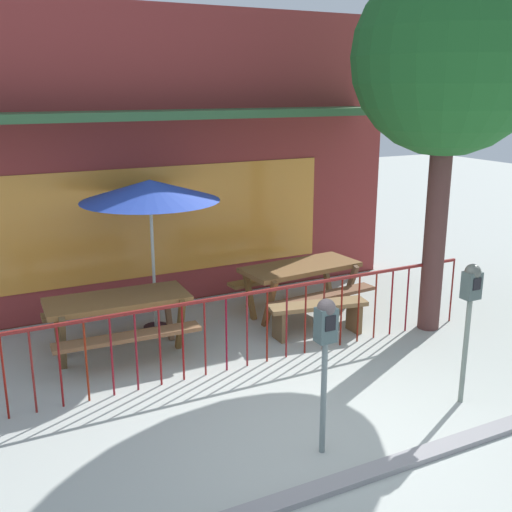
{
  "coord_description": "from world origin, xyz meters",
  "views": [
    {
      "loc": [
        -3.12,
        -4.55,
        3.37
      ],
      "look_at": [
        0.33,
        2.19,
        1.29
      ],
      "focal_mm": 43.25,
      "sensor_mm": 36.0,
      "label": 1
    }
  ],
  "objects_px": {
    "patio_umbrella": "(150,191)",
    "parking_meter_near": "(470,297)",
    "patio_bench": "(318,312)",
    "parking_meter_far": "(326,336)",
    "street_tree": "(449,60)",
    "picnic_table_left": "(118,309)",
    "picnic_table_right": "(300,275)"
  },
  "relations": [
    {
      "from": "parking_meter_near",
      "to": "patio_bench",
      "type": "bearing_deg",
      "value": 99.79
    },
    {
      "from": "patio_umbrella",
      "to": "patio_bench",
      "type": "xyz_separation_m",
      "value": [
        1.94,
        -1.24,
        -1.65
      ]
    },
    {
      "from": "patio_bench",
      "to": "parking_meter_near",
      "type": "bearing_deg",
      "value": -80.21
    },
    {
      "from": "picnic_table_left",
      "to": "patio_bench",
      "type": "xyz_separation_m",
      "value": [
        2.62,
        -0.67,
        -0.26
      ]
    },
    {
      "from": "patio_bench",
      "to": "parking_meter_far",
      "type": "distance_m",
      "value": 2.98
    },
    {
      "from": "parking_meter_near",
      "to": "street_tree",
      "type": "xyz_separation_m",
      "value": [
        1.19,
        1.84,
        2.48
      ]
    },
    {
      "from": "picnic_table_left",
      "to": "parking_meter_far",
      "type": "xyz_separation_m",
      "value": [
        1.12,
        -3.11,
        0.58
      ]
    },
    {
      "from": "picnic_table_left",
      "to": "parking_meter_near",
      "type": "relative_size",
      "value": 1.17
    },
    {
      "from": "picnic_table_right",
      "to": "parking_meter_far",
      "type": "relative_size",
      "value": 1.23
    },
    {
      "from": "patio_bench",
      "to": "parking_meter_far",
      "type": "relative_size",
      "value": 0.93
    },
    {
      "from": "patio_bench",
      "to": "street_tree",
      "type": "distance_m",
      "value": 3.74
    },
    {
      "from": "patio_umbrella",
      "to": "street_tree",
      "type": "bearing_deg",
      "value": -26.02
    },
    {
      "from": "patio_umbrella",
      "to": "patio_bench",
      "type": "height_order",
      "value": "patio_umbrella"
    },
    {
      "from": "picnic_table_right",
      "to": "street_tree",
      "type": "bearing_deg",
      "value": -44.81
    },
    {
      "from": "picnic_table_right",
      "to": "patio_umbrella",
      "type": "relative_size",
      "value": 0.88
    },
    {
      "from": "picnic_table_left",
      "to": "parking_meter_near",
      "type": "xyz_separation_m",
      "value": [
        3.02,
        -2.99,
        0.62
      ]
    },
    {
      "from": "patio_bench",
      "to": "parking_meter_near",
      "type": "height_order",
      "value": "parking_meter_near"
    },
    {
      "from": "parking_meter_far",
      "to": "street_tree",
      "type": "relative_size",
      "value": 0.31
    },
    {
      "from": "picnic_table_left",
      "to": "picnic_table_right",
      "type": "relative_size",
      "value": 0.98
    },
    {
      "from": "patio_umbrella",
      "to": "parking_meter_near",
      "type": "relative_size",
      "value": 1.36
    },
    {
      "from": "parking_meter_near",
      "to": "street_tree",
      "type": "height_order",
      "value": "street_tree"
    },
    {
      "from": "picnic_table_left",
      "to": "street_tree",
      "type": "distance_m",
      "value": 5.35
    },
    {
      "from": "patio_umbrella",
      "to": "parking_meter_far",
      "type": "xyz_separation_m",
      "value": [
        0.44,
        -3.68,
        -0.81
      ]
    },
    {
      "from": "parking_meter_near",
      "to": "street_tree",
      "type": "distance_m",
      "value": 3.3
    },
    {
      "from": "patio_bench",
      "to": "parking_meter_far",
      "type": "xyz_separation_m",
      "value": [
        -1.5,
        -2.44,
        0.84
      ]
    },
    {
      "from": "parking_meter_far",
      "to": "parking_meter_near",
      "type": "bearing_deg",
      "value": 3.63
    },
    {
      "from": "picnic_table_left",
      "to": "patio_umbrella",
      "type": "height_order",
      "value": "patio_umbrella"
    },
    {
      "from": "patio_bench",
      "to": "parking_meter_near",
      "type": "distance_m",
      "value": 2.51
    },
    {
      "from": "patio_bench",
      "to": "street_tree",
      "type": "xyz_separation_m",
      "value": [
        1.59,
        -0.48,
        3.35
      ]
    },
    {
      "from": "parking_meter_far",
      "to": "patio_umbrella",
      "type": "bearing_deg",
      "value": 96.83
    },
    {
      "from": "picnic_table_left",
      "to": "parking_meter_far",
      "type": "height_order",
      "value": "parking_meter_far"
    },
    {
      "from": "patio_bench",
      "to": "street_tree",
      "type": "relative_size",
      "value": 0.29
    }
  ]
}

